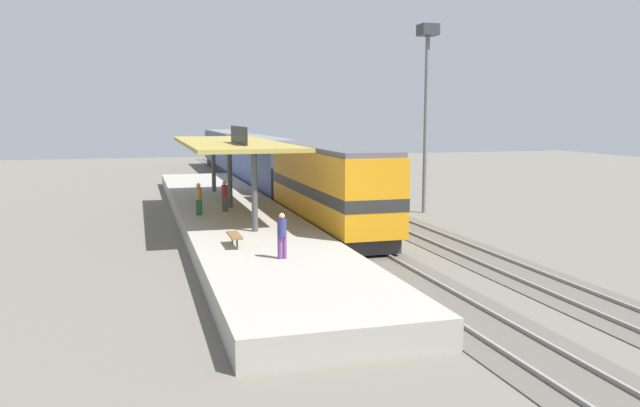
% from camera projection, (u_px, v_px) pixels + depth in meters
% --- Properties ---
extents(ground_plane, '(120.00, 120.00, 0.00)m').
position_uv_depth(ground_plane, '(339.00, 218.00, 38.71)').
color(ground_plane, '#666056').
extents(track_near, '(3.20, 110.00, 0.16)m').
position_uv_depth(track_near, '(307.00, 218.00, 38.16)').
color(track_near, '#565249').
rests_on(track_near, ground).
extents(track_far, '(3.20, 110.00, 0.16)m').
position_uv_depth(track_far, '(379.00, 215.00, 39.41)').
color(track_far, '#565249').
rests_on(track_far, ground).
extents(platform, '(6.00, 44.00, 0.90)m').
position_uv_depth(platform, '(231.00, 215.00, 36.84)').
color(platform, '#9E998E').
rests_on(platform, ground).
extents(station_canopy, '(5.20, 18.00, 4.70)m').
position_uv_depth(station_canopy, '(229.00, 144.00, 36.19)').
color(station_canopy, '#47474C').
rests_on(station_canopy, platform).
extents(platform_bench, '(0.44, 1.70, 0.50)m').
position_uv_depth(platform_bench, '(235.00, 236.00, 25.73)').
color(platform_bench, '#333338').
rests_on(platform_bench, platform).
extents(locomotive, '(2.93, 14.43, 4.44)m').
position_uv_depth(locomotive, '(328.00, 187.00, 33.68)').
color(locomotive, '#28282D').
rests_on(locomotive, track_near).
extents(passenger_carriage_front, '(2.90, 20.00, 4.24)m').
position_uv_depth(passenger_carriage_front, '(263.00, 164.00, 50.83)').
color(passenger_carriage_front, '#28282D').
rests_on(passenger_carriage_front, track_near).
extents(passenger_carriage_rear, '(2.90, 20.00, 4.24)m').
position_uv_depth(passenger_carriage_rear, '(228.00, 150.00, 70.63)').
color(passenger_carriage_rear, '#28282D').
rests_on(passenger_carriage_rear, track_near).
extents(light_mast, '(1.10, 1.10, 11.70)m').
position_uv_depth(light_mast, '(427.00, 79.00, 39.51)').
color(light_mast, slate).
rests_on(light_mast, ground).
extents(person_waiting, '(0.34, 0.34, 1.71)m').
position_uv_depth(person_waiting, '(282.00, 233.00, 23.47)').
color(person_waiting, '#663375').
rests_on(person_waiting, platform).
extents(person_walking, '(0.34, 0.34, 1.71)m').
position_uv_depth(person_walking, '(199.00, 197.00, 33.76)').
color(person_walking, '#23603D').
rests_on(person_walking, platform).
extents(person_boarding, '(0.34, 0.34, 1.71)m').
position_uv_depth(person_boarding, '(225.00, 195.00, 34.92)').
color(person_boarding, '#4C4C51').
rests_on(person_boarding, platform).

